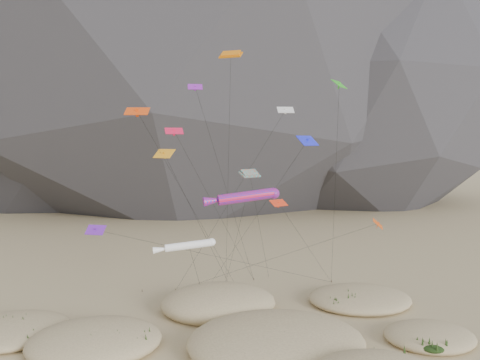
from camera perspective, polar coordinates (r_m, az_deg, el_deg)
name	(u,v)px	position (r m, az deg, el deg)	size (l,w,h in m)	color
dunes	(219,347)	(44.99, -2.63, -19.71)	(51.29, 37.26, 4.02)	#CCB789
dune_grass	(233,342)	(45.64, -0.84, -19.18)	(41.77, 26.97, 1.47)	black
kite_stakes	(238,286)	(63.70, -0.22, -12.82)	(25.62, 6.03, 0.30)	#3F2D1E
rainbow_tube_kite	(244,197)	(49.83, 0.46, -2.08)	(8.40, 14.71, 14.37)	#FF1A40
white_tube_kite	(186,246)	(46.25, -6.60, -7.98)	(6.17, 12.57, 9.80)	white
orange_parafoil	(231,58)	(53.66, -1.14, 14.65)	(2.72, 9.70, 29.45)	orange
multi_parafoil	(250,175)	(51.08, 1.24, 0.62)	(6.91, 15.18, 16.33)	red
delta_kites	(244,155)	(49.15, 0.44, 3.02)	(31.77, 22.31, 26.18)	#E31540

